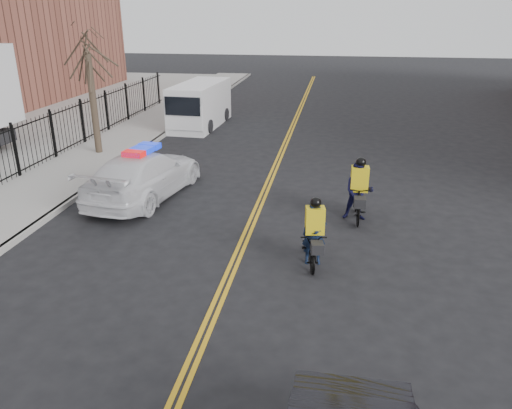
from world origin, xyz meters
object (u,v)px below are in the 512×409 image
object	(u,v)px
police_cruiser	(144,175)
cyclist_far	(358,195)
cargo_van	(199,106)
cyclist_near	(314,241)

from	to	relation	value
police_cruiser	cyclist_far	distance (m)	6.89
cyclist_far	cargo_van	bearing A→B (deg)	123.03
cargo_van	cyclist_near	distance (m)	15.86
police_cruiser	cargo_van	size ratio (longest dim) A/B	1.02
cyclist_near	cyclist_far	xyz separation A→B (m)	(1.12, 2.94, 0.15)
police_cruiser	cyclist_near	distance (m)	6.84
police_cruiser	cyclist_near	size ratio (longest dim) A/B	3.02
police_cruiser	cyclist_far	world-z (taller)	cyclist_far
cargo_van	police_cruiser	bearing A→B (deg)	-81.73
police_cruiser	cyclist_far	bearing A→B (deg)	-178.69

